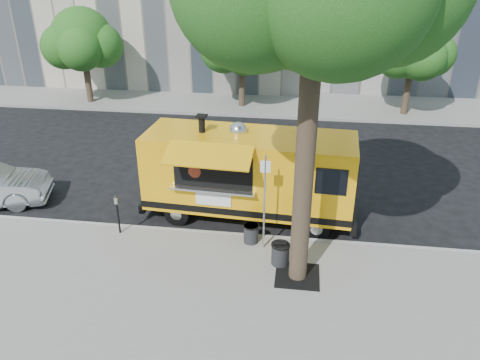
# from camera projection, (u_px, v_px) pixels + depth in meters

# --- Properties ---
(ground) EXTENTS (120.00, 120.00, 0.00)m
(ground) POSITION_uv_depth(u_px,v_px,m) (221.00, 221.00, 15.65)
(ground) COLOR black
(ground) RESTS_ON ground
(sidewalk) EXTENTS (60.00, 6.00, 0.15)m
(sidewalk) POSITION_uv_depth(u_px,v_px,m) (195.00, 298.00, 12.05)
(sidewalk) COLOR gray
(sidewalk) RESTS_ON ground
(curb) EXTENTS (60.00, 0.14, 0.16)m
(curb) POSITION_uv_depth(u_px,v_px,m) (216.00, 234.00, 14.79)
(curb) COLOR #999993
(curb) RESTS_ON ground
(far_sidewalk) EXTENTS (60.00, 5.00, 0.15)m
(far_sidewalk) POSITION_uv_depth(u_px,v_px,m) (260.00, 103.00, 27.64)
(far_sidewalk) COLOR gray
(far_sidewalk) RESTS_ON ground
(tree_well) EXTENTS (1.20, 1.20, 0.02)m
(tree_well) POSITION_uv_depth(u_px,v_px,m) (297.00, 276.00, 12.77)
(tree_well) COLOR black
(tree_well) RESTS_ON sidewalk
(far_tree_a) EXTENTS (3.42, 3.42, 5.36)m
(far_tree_a) POSITION_uv_depth(u_px,v_px,m) (82.00, 38.00, 26.17)
(far_tree_a) COLOR #33261C
(far_tree_a) RESTS_ON far_sidewalk
(far_tree_b) EXTENTS (3.60, 3.60, 5.50)m
(far_tree_b) POSITION_uv_depth(u_px,v_px,m) (242.00, 40.00, 25.41)
(far_tree_b) COLOR #33261C
(far_tree_b) RESTS_ON far_sidewalk
(far_tree_c) EXTENTS (3.24, 3.24, 5.21)m
(far_tree_c) POSITION_uv_depth(u_px,v_px,m) (414.00, 47.00, 24.09)
(far_tree_c) COLOR #33261C
(far_tree_c) RESTS_ON far_sidewalk
(sign_post) EXTENTS (0.28, 0.06, 3.00)m
(sign_post) POSITION_uv_depth(u_px,v_px,m) (265.00, 197.00, 13.27)
(sign_post) COLOR silver
(sign_post) RESTS_ON sidewalk
(parking_meter) EXTENTS (0.11, 0.11, 1.33)m
(parking_meter) POSITION_uv_depth(u_px,v_px,m) (117.00, 210.00, 14.38)
(parking_meter) COLOR black
(parking_meter) RESTS_ON sidewalk
(food_truck) EXTENTS (7.16, 3.46, 3.48)m
(food_truck) POSITION_uv_depth(u_px,v_px,m) (248.00, 173.00, 15.22)
(food_truck) COLOR #FFAE0D
(food_truck) RESTS_ON ground
(trash_bin_left) EXTENTS (0.49, 0.49, 0.58)m
(trash_bin_left) POSITION_uv_depth(u_px,v_px,m) (251.00, 233.00, 14.15)
(trash_bin_left) COLOR black
(trash_bin_left) RESTS_ON sidewalk
(trash_bin_right) EXTENTS (0.54, 0.54, 0.64)m
(trash_bin_right) POSITION_uv_depth(u_px,v_px,m) (280.00, 253.00, 13.14)
(trash_bin_right) COLOR black
(trash_bin_right) RESTS_ON sidewalk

